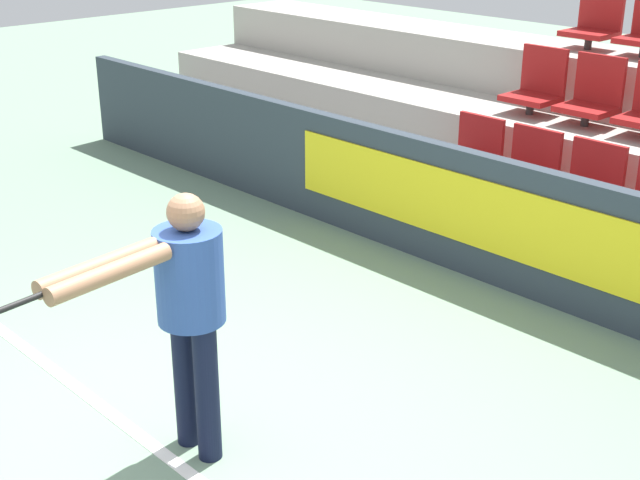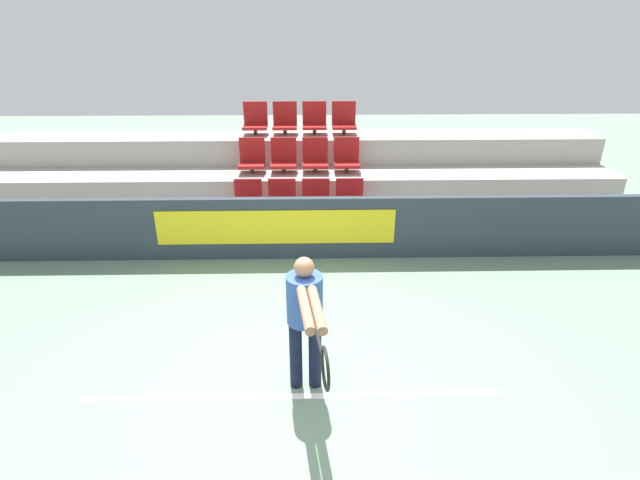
# 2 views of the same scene
# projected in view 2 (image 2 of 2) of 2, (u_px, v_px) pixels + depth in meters

# --- Properties ---
(ground_plane) EXTENTS (30.00, 30.00, 0.00)m
(ground_plane) POSITION_uv_depth(u_px,v_px,m) (294.00, 401.00, 5.00)
(ground_plane) COLOR gray
(court_baseline) EXTENTS (4.29, 0.08, 0.01)m
(court_baseline) POSITION_uv_depth(u_px,v_px,m) (294.00, 396.00, 5.06)
(court_baseline) COLOR white
(court_baseline) RESTS_ON ground
(barrier_wall) EXTENTS (11.61, 0.14, 1.00)m
(barrier_wall) POSITION_uv_depth(u_px,v_px,m) (298.00, 228.00, 7.71)
(barrier_wall) COLOR #2D3842
(barrier_wall) RESTS_ON ground
(bleacher_tier_front) EXTENTS (11.21, 0.88, 0.47)m
(bleacher_tier_front) POSITION_uv_depth(u_px,v_px,m) (299.00, 230.00, 8.30)
(bleacher_tier_front) COLOR #ADA89E
(bleacher_tier_front) RESTS_ON ground
(bleacher_tier_middle) EXTENTS (11.21, 0.88, 0.95)m
(bleacher_tier_middle) POSITION_uv_depth(u_px,v_px,m) (300.00, 199.00, 9.00)
(bleacher_tier_middle) COLOR #ADA89E
(bleacher_tier_middle) RESTS_ON ground
(bleacher_tier_back) EXTENTS (11.21, 0.88, 1.42)m
(bleacher_tier_back) POSITION_uv_depth(u_px,v_px,m) (300.00, 171.00, 9.70)
(bleacher_tier_back) COLOR #ADA89E
(bleacher_tier_back) RESTS_ON ground
(stadium_chair_0) EXTENTS (0.45, 0.39, 0.59)m
(stadium_chair_0) POSITION_uv_depth(u_px,v_px,m) (248.00, 201.00, 8.19)
(stadium_chair_0) COLOR #333333
(stadium_chair_0) RESTS_ON bleacher_tier_front
(stadium_chair_1) EXTENTS (0.45, 0.39, 0.59)m
(stadium_chair_1) POSITION_uv_depth(u_px,v_px,m) (282.00, 200.00, 8.20)
(stadium_chair_1) COLOR #333333
(stadium_chair_1) RESTS_ON bleacher_tier_front
(stadium_chair_2) EXTENTS (0.45, 0.39, 0.59)m
(stadium_chair_2) POSITION_uv_depth(u_px,v_px,m) (316.00, 200.00, 8.21)
(stadium_chair_2) COLOR #333333
(stadium_chair_2) RESTS_ON bleacher_tier_front
(stadium_chair_3) EXTENTS (0.45, 0.39, 0.59)m
(stadium_chair_3) POSITION_uv_depth(u_px,v_px,m) (350.00, 200.00, 8.22)
(stadium_chair_3) COLOR #333333
(stadium_chair_3) RESTS_ON bleacher_tier_front
(stadium_chair_4) EXTENTS (0.45, 0.39, 0.59)m
(stadium_chair_4) POSITION_uv_depth(u_px,v_px,m) (252.00, 158.00, 8.79)
(stadium_chair_4) COLOR #333333
(stadium_chair_4) RESTS_ON bleacher_tier_middle
(stadium_chair_5) EXTENTS (0.45, 0.39, 0.59)m
(stadium_chair_5) POSITION_uv_depth(u_px,v_px,m) (284.00, 158.00, 8.80)
(stadium_chair_5) COLOR #333333
(stadium_chair_5) RESTS_ON bleacher_tier_middle
(stadium_chair_6) EXTENTS (0.45, 0.39, 0.59)m
(stadium_chair_6) POSITION_uv_depth(u_px,v_px,m) (315.00, 158.00, 8.81)
(stadium_chair_6) COLOR #333333
(stadium_chair_6) RESTS_ON bleacher_tier_middle
(stadium_chair_7) EXTENTS (0.45, 0.39, 0.59)m
(stadium_chair_7) POSITION_uv_depth(u_px,v_px,m) (347.00, 157.00, 8.82)
(stadium_chair_7) COLOR #333333
(stadium_chair_7) RESTS_ON bleacher_tier_middle
(stadium_chair_8) EXTENTS (0.45, 0.39, 0.59)m
(stadium_chair_8) POSITION_uv_depth(u_px,v_px,m) (255.00, 121.00, 9.39)
(stadium_chair_8) COLOR #333333
(stadium_chair_8) RESTS_ON bleacher_tier_back
(stadium_chair_9) EXTENTS (0.45, 0.39, 0.59)m
(stadium_chair_9) POSITION_uv_depth(u_px,v_px,m) (285.00, 121.00, 9.40)
(stadium_chair_9) COLOR #333333
(stadium_chair_9) RESTS_ON bleacher_tier_back
(stadium_chair_10) EXTENTS (0.45, 0.39, 0.59)m
(stadium_chair_10) POSITION_uv_depth(u_px,v_px,m) (314.00, 121.00, 9.41)
(stadium_chair_10) COLOR #333333
(stadium_chair_10) RESTS_ON bleacher_tier_back
(stadium_chair_11) EXTENTS (0.45, 0.39, 0.59)m
(stadium_chair_11) POSITION_uv_depth(u_px,v_px,m) (344.00, 120.00, 9.42)
(stadium_chair_11) COLOR #333333
(stadium_chair_11) RESTS_ON bleacher_tier_back
(tennis_player) EXTENTS (0.37, 1.62, 1.49)m
(tennis_player) POSITION_uv_depth(u_px,v_px,m) (306.00, 313.00, 4.76)
(tennis_player) COLOR black
(tennis_player) RESTS_ON ground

